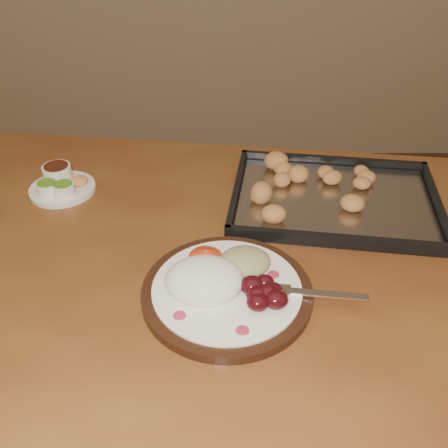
{
  "coord_description": "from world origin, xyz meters",
  "views": [
    {
      "loc": [
        0.27,
        -0.56,
        1.37
      ],
      "look_at": [
        0.27,
        0.26,
        0.77
      ],
      "focal_mm": 40.0,
      "sensor_mm": 36.0,
      "label": 1
    }
  ],
  "objects": [
    {
      "name": "dining_table",
      "position": [
        0.22,
        0.2,
        0.65
      ],
      "size": [
        1.6,
        1.08,
        0.75
      ],
      "rotation": [
        0.0,
        0.0,
        -0.13
      ],
      "color": "brown",
      "rests_on": "ground"
    },
    {
      "name": "dinner_plate",
      "position": [
        0.27,
        0.08,
        0.77
      ],
      "size": [
        0.39,
        0.3,
        0.07
      ],
      "rotation": [
        0.0,
        0.0,
        -0.15
      ],
      "color": "black",
      "rests_on": "dining_table"
    },
    {
      "name": "condiment_saucer",
      "position": [
        -0.1,
        0.42,
        0.77
      ],
      "size": [
        0.15,
        0.15,
        0.05
      ],
      "rotation": [
        0.0,
        0.0,
        0.19
      ],
      "color": "white",
      "rests_on": "dining_table"
    },
    {
      "name": "baking_tray",
      "position": [
        0.52,
        0.37,
        0.77
      ],
      "size": [
        0.49,
        0.39,
        0.05
      ],
      "rotation": [
        0.0,
        0.0,
        -0.14
      ],
      "color": "black",
      "rests_on": "dining_table"
    }
  ]
}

